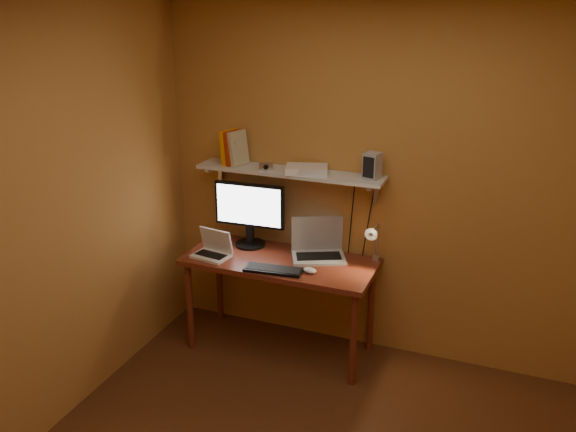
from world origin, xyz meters
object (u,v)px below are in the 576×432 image
at_px(desk_lamp, 374,239).
at_px(mouse, 310,270).
at_px(wall_shelf, 290,172).
at_px(laptop, 318,246).
at_px(keyboard, 273,270).
at_px(router, 307,169).
at_px(monitor, 250,211).
at_px(speaker_left, 232,152).
at_px(desk, 280,270).
at_px(shelf_camera, 266,166).
at_px(netbook, 213,249).
at_px(speaker_right, 372,166).

bearing_deg(desk_lamp, mouse, -145.20).
height_order(wall_shelf, laptop, wall_shelf).
bearing_deg(keyboard, router, 69.09).
bearing_deg(laptop, desk_lamp, -30.19).
bearing_deg(desk_lamp, monitor, 177.84).
bearing_deg(speaker_left, wall_shelf, -2.79).
distance_m(desk, shelf_camera, 0.77).
relative_size(wall_shelf, speaker_left, 7.26).
xyz_separation_m(wall_shelf, shelf_camera, (-0.16, -0.06, 0.05)).
height_order(laptop, desk_lamp, desk_lamp).
bearing_deg(desk, router, 52.96).
relative_size(desk, monitor, 2.54).
height_order(netbook, desk_lamp, desk_lamp).
distance_m(keyboard, speaker_left, 0.96).
bearing_deg(laptop, desk, -170.25).
xyz_separation_m(speaker_left, router, (0.60, -0.01, -0.07)).
distance_m(laptop, speaker_right, 0.74).
bearing_deg(speaker_right, monitor, -162.18).
relative_size(mouse, router, 0.35).
distance_m(desk, wall_shelf, 0.72).
relative_size(laptop, mouse, 4.51).
bearing_deg(keyboard, speaker_right, 29.50).
bearing_deg(monitor, desk_lamp, -4.88).
height_order(wall_shelf, speaker_right, speaker_right).
relative_size(keyboard, shelf_camera, 4.02).
xyz_separation_m(monitor, laptop, (0.55, 0.00, -0.20)).
distance_m(monitor, mouse, 0.72).
bearing_deg(desk_lamp, shelf_camera, 179.68).
xyz_separation_m(laptop, keyboard, (-0.20, -0.37, -0.06)).
height_order(netbook, mouse, netbook).
distance_m(keyboard, desk_lamp, 0.74).
bearing_deg(netbook, router, 34.57).
relative_size(wall_shelf, netbook, 4.77).
bearing_deg(netbook, speaker_left, 95.87).
distance_m(wall_shelf, shelf_camera, 0.18).
xyz_separation_m(desk, laptop, (0.24, 0.16, 0.16)).
height_order(desk, monitor, monitor).
height_order(mouse, speaker_right, speaker_right).
distance_m(desk, keyboard, 0.23).
distance_m(monitor, speaker_right, 1.02).
relative_size(monitor, netbook, 1.88).
bearing_deg(desk, laptop, 34.80).
relative_size(mouse, speaker_left, 0.53).
xyz_separation_m(monitor, speaker_left, (-0.15, 0.03, 0.44)).
bearing_deg(wall_shelf, desk_lamp, -5.88).
relative_size(desk, wall_shelf, 1.00).
bearing_deg(monitor, shelf_camera, -14.46).
bearing_deg(speaker_left, netbook, -95.56).
xyz_separation_m(laptop, desk_lamp, (0.42, -0.04, 0.13)).
bearing_deg(desk, keyboard, -80.79).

